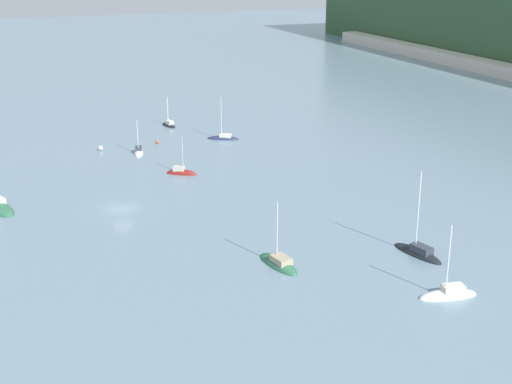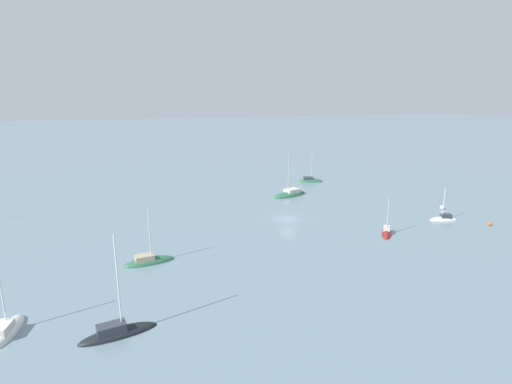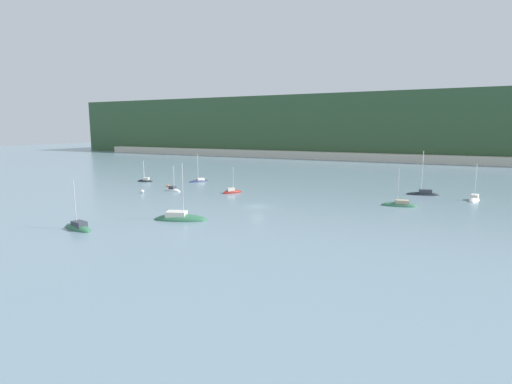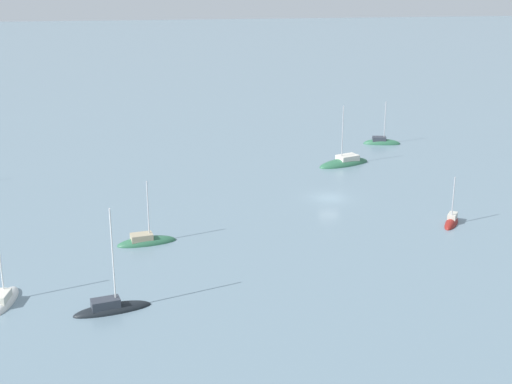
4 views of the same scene
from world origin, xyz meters
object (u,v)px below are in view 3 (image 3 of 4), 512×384
(sailboat_1, at_px, (180,219))
(mooring_buoy_0, at_px, (142,191))
(sailboat_6, at_px, (232,193))
(sailboat_5, at_px, (474,200))
(sailboat_7, at_px, (423,194))
(sailboat_8, at_px, (78,229))
(sailboat_4, at_px, (199,181))
(sailboat_0, at_px, (145,181))
(sailboat_2, at_px, (399,205))
(mooring_buoy_1, at_px, (168,186))
(sailboat_3, at_px, (173,190))

(sailboat_1, height_order, mooring_buoy_0, sailboat_1)
(sailboat_6, relative_size, mooring_buoy_0, 8.22)
(sailboat_5, distance_m, sailboat_6, 51.19)
(sailboat_1, distance_m, sailboat_6, 27.85)
(sailboat_6, height_order, sailboat_7, sailboat_7)
(sailboat_8, relative_size, mooring_buoy_0, 9.98)
(sailboat_7, bearing_deg, sailboat_5, 150.12)
(sailboat_4, xyz_separation_m, sailboat_8, (14.18, -51.78, -0.00))
(sailboat_7, bearing_deg, sailboat_0, -4.63)
(sailboat_2, distance_m, mooring_buoy_1, 55.50)
(sailboat_1, height_order, sailboat_2, sailboat_1)
(sailboat_3, bearing_deg, sailboat_8, -60.07)
(sailboat_5, bearing_deg, mooring_buoy_1, -70.26)
(mooring_buoy_1, bearing_deg, sailboat_3, -40.66)
(sailboat_4, relative_size, sailboat_5, 0.99)
(sailboat_6, height_order, mooring_buoy_1, sailboat_6)
(sailboat_0, height_order, sailboat_6, sailboat_6)
(sailboat_7, bearing_deg, sailboat_3, 7.83)
(mooring_buoy_1, bearing_deg, sailboat_1, -48.18)
(sailboat_4, relative_size, mooring_buoy_0, 10.17)
(sailboat_0, relative_size, mooring_buoy_0, 7.74)
(sailboat_1, height_order, sailboat_8, sailboat_1)
(sailboat_3, distance_m, sailboat_5, 65.54)
(sailboat_4, xyz_separation_m, mooring_buoy_1, (-1.26, -11.97, 0.19))
(sailboat_2, relative_size, sailboat_7, 0.77)
(sailboat_3, xyz_separation_m, sailboat_4, (-4.08, 16.55, -0.02))
(sailboat_1, relative_size, sailboat_7, 0.98)
(sailboat_6, height_order, mooring_buoy_0, sailboat_6)
(sailboat_8, bearing_deg, sailboat_2, -123.59)
(sailboat_2, height_order, sailboat_8, sailboat_8)
(sailboat_3, relative_size, mooring_buoy_0, 7.91)
(sailboat_1, bearing_deg, sailboat_5, 22.18)
(mooring_buoy_1, bearing_deg, sailboat_5, 10.57)
(sailboat_4, relative_size, sailboat_7, 0.80)
(sailboat_7, xyz_separation_m, sailboat_8, (-43.14, -55.60, -0.05))
(sailboat_7, bearing_deg, sailboat_4, -9.29)
(sailboat_2, relative_size, sailboat_6, 1.18)
(mooring_buoy_0, bearing_deg, sailboat_8, -63.85)
(sailboat_2, bearing_deg, sailboat_0, -15.08)
(sailboat_0, bearing_deg, mooring_buoy_0, 115.41)
(sailboat_8, distance_m, mooring_buoy_1, 42.70)
(sailboat_6, bearing_deg, sailboat_2, -55.27)
(sailboat_3, distance_m, mooring_buoy_0, 7.17)
(sailboat_6, distance_m, sailboat_8, 39.04)
(sailboat_3, distance_m, sailboat_8, 36.65)
(sailboat_2, relative_size, sailboat_8, 0.97)
(sailboat_8, height_order, mooring_buoy_0, sailboat_8)
(sailboat_3, height_order, mooring_buoy_0, sailboat_3)
(sailboat_0, relative_size, sailboat_7, 0.61)
(sailboat_7, distance_m, mooring_buoy_1, 60.67)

